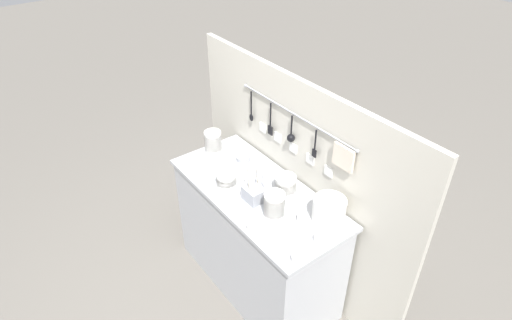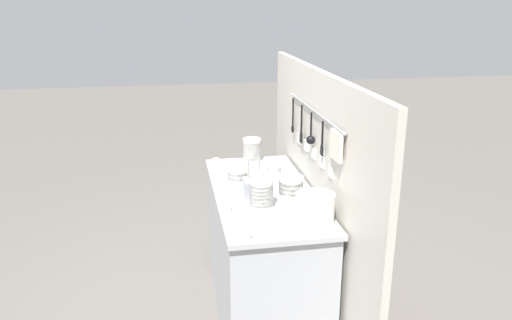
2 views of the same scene
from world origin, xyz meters
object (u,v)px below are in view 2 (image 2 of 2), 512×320
object	(u,v)px
cup_front_left	(216,162)
cup_mid_row	(260,173)
bowl_stack_wide_centre	(238,174)
cup_centre	(261,181)
bowl_stack_tall_left	(261,194)
bowl_stack_short_front	(291,187)
cup_back_left	(227,208)
bowl_stack_back_corner	(252,150)
steel_mixing_bowl	(273,169)
cutlery_caddy	(255,187)
plate_stack	(315,208)
cup_edge_near	(284,213)
cup_beside_plates	(246,235)
cup_edge_far	(285,229)

from	to	relation	value
cup_front_left	cup_mid_row	distance (m)	0.40
bowl_stack_wide_centre	cup_centre	distance (m)	0.16
bowl_stack_tall_left	bowl_stack_short_front	bearing A→B (deg)	122.54
cup_front_left	cup_mid_row	world-z (taller)	same
cup_back_left	cup_centre	bearing A→B (deg)	145.42
bowl_stack_tall_left	cup_front_left	size ratio (longest dim) A/B	3.55
bowl_stack_back_corner	cup_centre	xyz separation A→B (m)	(0.50, -0.02, -0.06)
bowl_stack_wide_centre	bowl_stack_back_corner	bearing A→B (deg)	159.02
steel_mixing_bowl	cutlery_caddy	xyz separation A→B (m)	(0.43, -0.21, 0.04)
plate_stack	cup_edge_near	size ratio (longest dim) A/B	4.31
cup_edge_near	cutlery_caddy	bearing A→B (deg)	-162.87
bowl_stack_back_corner	cup_mid_row	size ratio (longest dim) A/B	3.53
plate_stack	cup_beside_plates	size ratio (longest dim) A/B	4.31
bowl_stack_short_front	cup_edge_near	size ratio (longest dim) A/B	3.04
plate_stack	cup_mid_row	xyz separation A→B (m)	(-0.78, -0.16, -0.06)
cup_front_left	cup_mid_row	bearing A→B (deg)	42.90
plate_stack	cup_beside_plates	bearing A→B (deg)	-71.11
bowl_stack_back_corner	cup_edge_near	xyz separation A→B (m)	(1.01, 0.01, -0.06)
plate_stack	bowl_stack_tall_left	bearing A→B (deg)	-134.71
cutlery_caddy	cup_edge_near	world-z (taller)	cutlery_caddy
plate_stack	cup_mid_row	bearing A→B (deg)	-168.57
steel_mixing_bowl	cup_front_left	size ratio (longest dim) A/B	2.16
bowl_stack_tall_left	cup_edge_far	xyz separation A→B (m)	(0.34, 0.06, -0.06)
bowl_stack_short_front	bowl_stack_wide_centre	distance (m)	0.42
bowl_stack_tall_left	cup_beside_plates	xyz separation A→B (m)	(0.38, -0.15, -0.06)
cup_centre	cup_edge_far	size ratio (longest dim) A/B	1.00
steel_mixing_bowl	cup_edge_far	distance (m)	0.98
plate_stack	bowl_stack_short_front	bearing A→B (deg)	-174.11
steel_mixing_bowl	bowl_stack_short_front	bearing A→B (deg)	0.55
bowl_stack_back_corner	cup_centre	world-z (taller)	bowl_stack_back_corner
cup_front_left	bowl_stack_short_front	bearing A→B (deg)	29.37
bowl_stack_wide_centre	steel_mixing_bowl	world-z (taller)	bowl_stack_wide_centre
cup_mid_row	cup_beside_plates	bearing A→B (deg)	-14.74
bowl_stack_tall_left	cup_edge_far	world-z (taller)	bowl_stack_tall_left
bowl_stack_back_corner	plate_stack	bearing A→B (deg)	7.97
cutlery_caddy	cup_beside_plates	world-z (taller)	cutlery_caddy
cup_centre	cup_beside_plates	xyz separation A→B (m)	(0.75, -0.22, 0.00)
cup_centre	cup_edge_near	xyz separation A→B (m)	(0.51, 0.04, 0.00)
plate_stack	cup_edge_far	xyz separation A→B (m)	(0.10, -0.19, -0.06)
steel_mixing_bowl	cup_back_left	xyz separation A→B (m)	(0.65, -0.41, 0.01)
bowl_stack_wide_centre	cup_front_left	xyz separation A→B (m)	(-0.38, -0.11, -0.03)
cutlery_caddy	cup_beside_plates	bearing A→B (deg)	-14.33
bowl_stack_tall_left	cup_mid_row	size ratio (longest dim) A/B	3.55
plate_stack	cup_beside_plates	world-z (taller)	plate_stack
cup_edge_near	bowl_stack_wide_centre	bearing A→B (deg)	-163.24
bowl_stack_wide_centre	cup_centre	bearing A→B (deg)	63.12
cup_edge_far	cup_edge_near	xyz separation A→B (m)	(-0.20, 0.04, 0.00)
cup_edge_near	cup_back_left	world-z (taller)	same
cutlery_caddy	cup_back_left	bearing A→B (deg)	-42.53
plate_stack	cup_back_left	world-z (taller)	plate_stack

